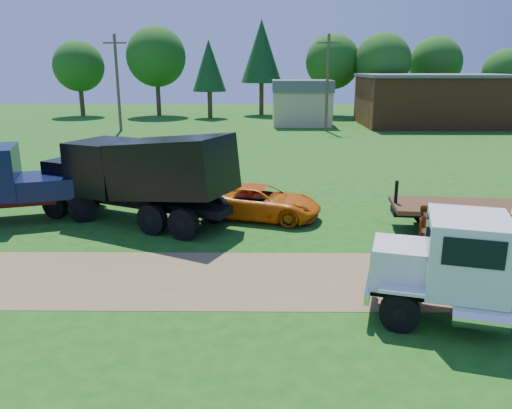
{
  "coord_description": "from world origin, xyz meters",
  "views": [
    {
      "loc": [
        -0.32,
        -13.79,
        6.16
      ],
      "look_at": [
        -0.48,
        2.53,
        1.6
      ],
      "focal_mm": 35.0,
      "sensor_mm": 36.0,
      "label": 1
    }
  ],
  "objects_px": {
    "navy_truck": "(9,183)",
    "black_dump_truck": "(140,173)",
    "orange_pickup": "(261,202)",
    "spectator_a": "(425,235)",
    "flatbed_trailer": "(496,212)",
    "white_semi_tractor": "(468,270)"
  },
  "relations": [
    {
      "from": "orange_pickup",
      "to": "spectator_a",
      "type": "distance_m",
      "value": 7.17
    },
    {
      "from": "orange_pickup",
      "to": "flatbed_trailer",
      "type": "distance_m",
      "value": 9.05
    },
    {
      "from": "navy_truck",
      "to": "orange_pickup",
      "type": "distance_m",
      "value": 10.25
    },
    {
      "from": "navy_truck",
      "to": "orange_pickup",
      "type": "relative_size",
      "value": 1.46
    },
    {
      "from": "white_semi_tractor",
      "to": "orange_pickup",
      "type": "bearing_deg",
      "value": 135.66
    },
    {
      "from": "navy_truck",
      "to": "black_dump_truck",
      "type": "bearing_deg",
      "value": -19.94
    },
    {
      "from": "flatbed_trailer",
      "to": "spectator_a",
      "type": "bearing_deg",
      "value": -134.44
    },
    {
      "from": "white_semi_tractor",
      "to": "black_dump_truck",
      "type": "distance_m",
      "value": 12.81
    },
    {
      "from": "black_dump_truck",
      "to": "navy_truck",
      "type": "distance_m",
      "value": 5.4
    },
    {
      "from": "black_dump_truck",
      "to": "orange_pickup",
      "type": "relative_size",
      "value": 1.72
    },
    {
      "from": "orange_pickup",
      "to": "spectator_a",
      "type": "xyz_separation_m",
      "value": [
        5.21,
        -4.93,
        0.27
      ]
    },
    {
      "from": "white_semi_tractor",
      "to": "spectator_a",
      "type": "relative_size",
      "value": 3.53
    },
    {
      "from": "black_dump_truck",
      "to": "flatbed_trailer",
      "type": "xyz_separation_m",
      "value": [
        13.67,
        -1.32,
        -1.2
      ]
    },
    {
      "from": "navy_truck",
      "to": "spectator_a",
      "type": "relative_size",
      "value": 3.75
    },
    {
      "from": "black_dump_truck",
      "to": "navy_truck",
      "type": "height_order",
      "value": "black_dump_truck"
    },
    {
      "from": "navy_truck",
      "to": "flatbed_trailer",
      "type": "bearing_deg",
      "value": -22.98
    },
    {
      "from": "flatbed_trailer",
      "to": "navy_truck",
      "type": "bearing_deg",
      "value": -178.7
    },
    {
      "from": "navy_truck",
      "to": "orange_pickup",
      "type": "bearing_deg",
      "value": -16.21
    },
    {
      "from": "navy_truck",
      "to": "flatbed_trailer",
      "type": "relative_size",
      "value": 0.93
    },
    {
      "from": "navy_truck",
      "to": "spectator_a",
      "type": "xyz_separation_m",
      "value": [
        15.41,
        -4.49,
        -0.61
      ]
    },
    {
      "from": "black_dump_truck",
      "to": "spectator_a",
      "type": "relative_size",
      "value": 4.43
    },
    {
      "from": "black_dump_truck",
      "to": "navy_truck",
      "type": "relative_size",
      "value": 1.18
    }
  ]
}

